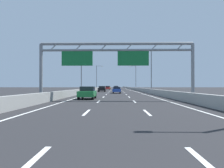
{
  "coord_description": "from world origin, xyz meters",
  "views": [
    {
      "loc": [
        -0.04,
        -0.8,
        1.6
      ],
      "look_at": [
        -1.38,
        72.99,
        2.16
      ],
      "focal_mm": 35.82,
      "sensor_mm": 36.0,
      "label": 1
    }
  ],
  "objects_px": {
    "streetlamp_left_far": "(97,76)",
    "blue_car": "(117,90)",
    "silver_car": "(116,87)",
    "white_car": "(116,88)",
    "red_car": "(107,88)",
    "green_car": "(87,93)",
    "black_car": "(102,89)",
    "orange_car": "(109,87)",
    "streetlamp_right_mid": "(150,68)",
    "streetlamp_right_far": "(135,76)",
    "streetlamp_left_mid": "(82,69)",
    "sign_gantry": "(114,56)"
  },
  "relations": [
    {
      "from": "streetlamp_right_mid",
      "to": "green_car",
      "type": "height_order",
      "value": "streetlamp_right_mid"
    },
    {
      "from": "green_car",
      "to": "black_car",
      "type": "distance_m",
      "value": 32.26
    },
    {
      "from": "green_car",
      "to": "streetlamp_right_mid",
      "type": "bearing_deg",
      "value": 63.82
    },
    {
      "from": "blue_car",
      "to": "orange_car",
      "type": "relative_size",
      "value": 1.03
    },
    {
      "from": "white_car",
      "to": "orange_car",
      "type": "bearing_deg",
      "value": 95.95
    },
    {
      "from": "green_car",
      "to": "red_car",
      "type": "distance_m",
      "value": 63.1
    },
    {
      "from": "orange_car",
      "to": "red_car",
      "type": "relative_size",
      "value": 0.97
    },
    {
      "from": "white_car",
      "to": "red_car",
      "type": "bearing_deg",
      "value": 104.15
    },
    {
      "from": "streetlamp_left_mid",
      "to": "streetlamp_right_mid",
      "type": "distance_m",
      "value": 14.93
    },
    {
      "from": "streetlamp_left_far",
      "to": "silver_car",
      "type": "relative_size",
      "value": 2.17
    },
    {
      "from": "green_car",
      "to": "silver_car",
      "type": "xyz_separation_m",
      "value": [
        3.46,
        76.02,
        0.03
      ]
    },
    {
      "from": "streetlamp_right_far",
      "to": "red_car",
      "type": "distance_m",
      "value": 12.18
    },
    {
      "from": "white_car",
      "to": "red_car",
      "type": "distance_m",
      "value": 14.18
    },
    {
      "from": "green_car",
      "to": "orange_car",
      "type": "relative_size",
      "value": 0.94
    },
    {
      "from": "silver_car",
      "to": "black_car",
      "type": "bearing_deg",
      "value": -94.94
    },
    {
      "from": "streetlamp_left_far",
      "to": "white_car",
      "type": "distance_m",
      "value": 14.25
    },
    {
      "from": "sign_gantry",
      "to": "streetlamp_right_mid",
      "type": "height_order",
      "value": "streetlamp_right_mid"
    },
    {
      "from": "streetlamp_left_mid",
      "to": "black_car",
      "type": "bearing_deg",
      "value": 69.84
    },
    {
      "from": "streetlamp_left_mid",
      "to": "white_car",
      "type": "relative_size",
      "value": 2.09
    },
    {
      "from": "streetlamp_right_far",
      "to": "black_car",
      "type": "bearing_deg",
      "value": -111.69
    },
    {
      "from": "orange_car",
      "to": "red_car",
      "type": "bearing_deg",
      "value": -89.39
    },
    {
      "from": "blue_car",
      "to": "silver_car",
      "type": "relative_size",
      "value": 1.05
    },
    {
      "from": "silver_car",
      "to": "white_car",
      "type": "xyz_separation_m",
      "value": [
        -0.02,
        -26.67,
        -0.07
      ]
    },
    {
      "from": "orange_car",
      "to": "red_car",
      "type": "distance_m",
      "value": 21.71
    },
    {
      "from": "streetlamp_left_mid",
      "to": "streetlamp_right_far",
      "type": "bearing_deg",
      "value": 68.71
    },
    {
      "from": "sign_gantry",
      "to": "streetlamp_left_mid",
      "type": "distance_m",
      "value": 25.71
    },
    {
      "from": "white_car",
      "to": "black_car",
      "type": "distance_m",
      "value": 17.5
    },
    {
      "from": "streetlamp_left_far",
      "to": "streetlamp_right_far",
      "type": "distance_m",
      "value": 14.93
    },
    {
      "from": "streetlamp_left_mid",
      "to": "streetlamp_right_mid",
      "type": "height_order",
      "value": "same"
    },
    {
      "from": "blue_car",
      "to": "silver_car",
      "type": "xyz_separation_m",
      "value": [
        -0.11,
        55.41,
        0.09
      ]
    },
    {
      "from": "silver_car",
      "to": "streetlamp_right_mid",
      "type": "bearing_deg",
      "value": -82.07
    },
    {
      "from": "silver_car",
      "to": "white_car",
      "type": "height_order",
      "value": "silver_car"
    },
    {
      "from": "streetlamp_right_far",
      "to": "white_car",
      "type": "xyz_separation_m",
      "value": [
        -7.51,
        -11.24,
        -4.67
      ]
    },
    {
      "from": "silver_car",
      "to": "streetlamp_left_far",
      "type": "bearing_deg",
      "value": -115.75
    },
    {
      "from": "sign_gantry",
      "to": "green_car",
      "type": "bearing_deg",
      "value": 143.16
    },
    {
      "from": "sign_gantry",
      "to": "white_car",
      "type": "xyz_separation_m",
      "value": [
        0.24,
        51.75,
        -4.11
      ]
    },
    {
      "from": "streetlamp_left_mid",
      "to": "streetlamp_right_far",
      "type": "distance_m",
      "value": 41.11
    },
    {
      "from": "streetlamp_right_mid",
      "to": "orange_car",
      "type": "bearing_deg",
      "value": 100.16
    },
    {
      "from": "streetlamp_right_far",
      "to": "black_car",
      "type": "height_order",
      "value": "streetlamp_right_far"
    },
    {
      "from": "streetlamp_left_far",
      "to": "silver_car",
      "type": "xyz_separation_m",
      "value": [
        7.44,
        15.43,
        -4.6
      ]
    },
    {
      "from": "sign_gantry",
      "to": "orange_car",
      "type": "bearing_deg",
      "value": 92.27
    },
    {
      "from": "streetlamp_left_mid",
      "to": "green_car",
      "type": "xyz_separation_m",
      "value": [
        3.98,
        -22.28,
        -4.63
      ]
    },
    {
      "from": "streetlamp_left_far",
      "to": "blue_car",
      "type": "xyz_separation_m",
      "value": [
        7.55,
        -39.98,
        -4.69
      ]
    },
    {
      "from": "sign_gantry",
      "to": "streetlamp_right_far",
      "type": "distance_m",
      "value": 63.47
    },
    {
      "from": "red_car",
      "to": "black_car",
      "type": "bearing_deg",
      "value": -90.54
    },
    {
      "from": "blue_car",
      "to": "silver_car",
      "type": "bearing_deg",
      "value": 90.11
    },
    {
      "from": "red_car",
      "to": "green_car",
      "type": "bearing_deg",
      "value": -89.98
    },
    {
      "from": "orange_car",
      "to": "green_car",
      "type": "bearing_deg",
      "value": -89.83
    },
    {
      "from": "green_car",
      "to": "blue_car",
      "type": "xyz_separation_m",
      "value": [
        3.58,
        20.61,
        -0.06
      ]
    },
    {
      "from": "streetlamp_right_far",
      "to": "red_car",
      "type": "xyz_separation_m",
      "value": [
        -10.98,
        2.51,
        -4.64
      ]
    }
  ]
}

